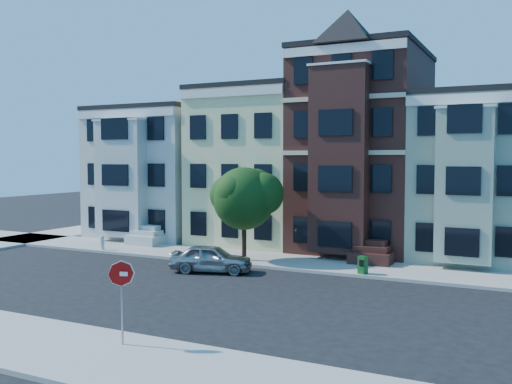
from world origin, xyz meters
The scene contains 12 objects.
ground centered at (0.00, 0.00, 0.00)m, with size 120.00×120.00×0.00m, color black.
far_sidewalk centered at (0.00, 8.00, 0.07)m, with size 60.00×4.00×0.15m, color #9E9B93.
near_sidewalk centered at (0.00, -8.00, 0.07)m, with size 60.00×4.00×0.15m, color #9E9B93.
house_white centered at (-15.00, 14.50, 4.50)m, with size 8.00×9.00×9.00m, color beige.
house_yellow centered at (-7.00, 14.50, 5.00)m, with size 7.00×9.00×10.00m, color beige.
house_brown centered at (0.00, 14.50, 6.00)m, with size 7.00×9.00×12.00m, color #391814.
house_green centered at (6.50, 14.50, 4.50)m, with size 6.00×9.00×9.00m, color gray.
street_tree centered at (-4.51, 7.06, 3.28)m, with size 5.38×5.38×6.26m, color #204718, non-canonical shape.
parked_car centered at (-4.78, 4.03, 0.70)m, with size 1.65×4.09×1.39m, color #9A9DA0.
newspaper_box centered at (2.32, 6.30, 0.58)m, with size 0.38×0.34×0.85m, color #15551D.
fire_hydrant centered at (-13.79, 6.30, 0.50)m, with size 0.25×0.25×0.71m, color silver.
stop_sign centered at (-1.26, -7.04, 1.57)m, with size 0.78×0.11×2.85m, color #A50B08, non-canonical shape.
Camera 1 is at (9.72, -20.25, 5.71)m, focal length 40.00 mm.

